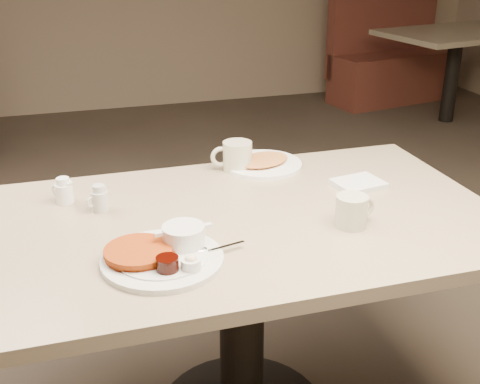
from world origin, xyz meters
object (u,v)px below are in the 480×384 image
object	(u,v)px
coffee_mug_near	(352,210)
creamer_right	(64,191)
booth_back_right	(395,58)
coffee_mug_far	(236,156)
hash_plate	(263,163)
main_plate	(163,252)
creamer_left	(99,199)
diner_table	(242,268)

from	to	relation	value
coffee_mug_near	creamer_right	world-z (taller)	coffee_mug_near
creamer_right	booth_back_right	world-z (taller)	booth_back_right
coffee_mug_far	hash_plate	world-z (taller)	coffee_mug_far
main_plate	hash_plate	bearing A→B (deg)	50.83
creamer_left	booth_back_right	bearing A→B (deg)	48.68
main_plate	coffee_mug_far	xyz separation A→B (m)	(0.35, 0.54, 0.03)
diner_table	creamer_right	xyz separation A→B (m)	(-0.49, 0.25, 0.21)
coffee_mug_near	hash_plate	distance (m)	0.52
main_plate	coffee_mug_far	distance (m)	0.65
coffee_mug_far	hash_plate	size ratio (longest dim) A/B	0.42
coffee_mug_far	booth_back_right	distance (m)	4.00
coffee_mug_far	hash_plate	distance (m)	0.10
booth_back_right	creamer_left	bearing A→B (deg)	-131.32
diner_table	hash_plate	bearing A→B (deg)	63.01
creamer_right	booth_back_right	bearing A→B (deg)	46.96
diner_table	main_plate	world-z (taller)	main_plate
booth_back_right	main_plate	bearing A→B (deg)	-127.31
coffee_mug_near	creamer_left	world-z (taller)	coffee_mug_near
diner_table	coffee_mug_far	size ratio (longest dim) A/B	9.99
coffee_mug_far	creamer_left	distance (m)	0.52
coffee_mug_near	hash_plate	bearing A→B (deg)	100.19
creamer_right	booth_back_right	xyz separation A→B (m)	(3.03, 3.24, -0.38)
creamer_right	main_plate	bearing A→B (deg)	-62.47
creamer_right	diner_table	bearing A→B (deg)	-27.31
coffee_mug_far	creamer_left	xyz separation A→B (m)	(-0.48, -0.20, -0.01)
creamer_left	booth_back_right	world-z (taller)	booth_back_right
coffee_mug_near	booth_back_right	size ratio (longest dim) A/B	0.09
diner_table	coffee_mug_near	bearing A→B (deg)	-26.86
coffee_mug_near	booth_back_right	xyz separation A→B (m)	(2.26, 3.63, -0.39)
diner_table	booth_back_right	bearing A→B (deg)	53.97
main_plate	hash_plate	size ratio (longest dim) A/B	1.07
creamer_right	booth_back_right	size ratio (longest dim) A/B	0.05
coffee_mug_far	creamer_right	xyz separation A→B (m)	(-0.58, -0.11, -0.01)
coffee_mug_far	booth_back_right	bearing A→B (deg)	51.94
main_plate	coffee_mug_near	world-z (taller)	coffee_mug_near
coffee_mug_near	hash_plate	world-z (taller)	coffee_mug_near
diner_table	creamer_right	bearing A→B (deg)	152.69
coffee_mug_far	main_plate	bearing A→B (deg)	-122.67
coffee_mug_near	diner_table	bearing A→B (deg)	153.14
coffee_mug_far	booth_back_right	world-z (taller)	booth_back_right
diner_table	creamer_left	size ratio (longest dim) A/B	18.75
creamer_left	booth_back_right	size ratio (longest dim) A/B	0.05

